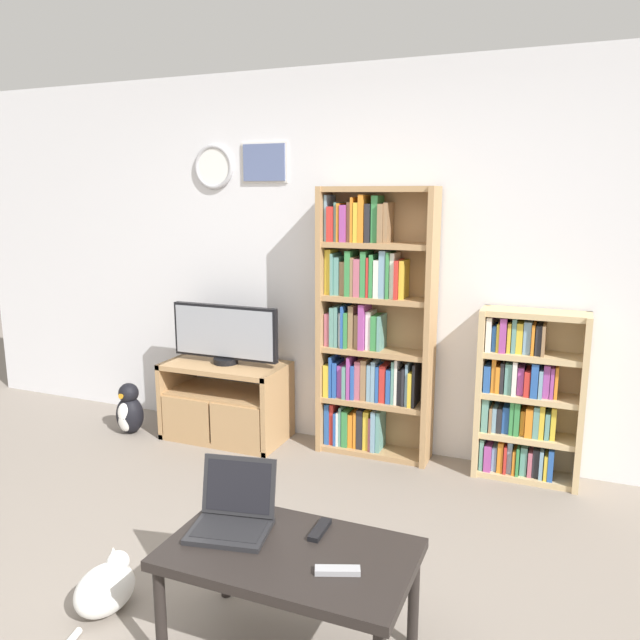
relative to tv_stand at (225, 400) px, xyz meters
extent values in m
cube|color=silver|center=(0.88, 0.31, 1.01)|extent=(6.75, 0.06, 2.60)
torus|color=#B2B2B7|center=(-0.20, 0.27, 1.67)|extent=(0.32, 0.03, 0.32)
cylinder|color=white|center=(-0.20, 0.27, 1.67)|extent=(0.27, 0.02, 0.27)
cube|color=silver|center=(0.22, 0.27, 1.70)|extent=(0.36, 0.01, 0.28)
cube|color=slate|center=(0.22, 0.27, 1.70)|extent=(0.32, 0.02, 0.25)
cube|color=tan|center=(-0.42, 0.02, 0.00)|extent=(0.04, 0.48, 0.56)
cube|color=tan|center=(0.42, 0.02, 0.00)|extent=(0.04, 0.48, 0.56)
cube|color=tan|center=(0.00, 0.02, 0.26)|extent=(0.88, 0.48, 0.04)
cube|color=tan|center=(0.00, 0.02, -0.27)|extent=(0.88, 0.48, 0.04)
cube|color=tan|center=(0.00, 0.02, 0.05)|extent=(0.81, 0.44, 0.04)
cube|color=tan|center=(-0.20, -0.21, -0.10)|extent=(0.39, 0.02, 0.30)
cube|color=tan|center=(0.20, -0.21, -0.10)|extent=(0.39, 0.02, 0.30)
cylinder|color=black|center=(0.01, 0.02, 0.30)|extent=(0.18, 0.18, 0.04)
cube|color=black|center=(0.01, 0.02, 0.51)|extent=(0.82, 0.05, 0.39)
cube|color=#9399A3|center=(0.01, -0.01, 0.51)|extent=(0.79, 0.01, 0.35)
cube|color=tan|center=(0.73, 0.14, 0.62)|extent=(0.04, 0.24, 1.81)
cube|color=tan|center=(1.46, 0.14, 0.62)|extent=(0.04, 0.24, 1.81)
cube|color=tan|center=(1.09, 0.25, 0.62)|extent=(0.77, 0.02, 1.81)
cube|color=tan|center=(1.09, 0.14, -0.27)|extent=(0.70, 0.21, 0.04)
cube|color=tan|center=(1.09, 0.14, 0.09)|extent=(0.70, 0.21, 0.04)
cube|color=tan|center=(1.09, 0.14, 0.44)|extent=(0.70, 0.21, 0.04)
cube|color=tan|center=(1.09, 0.14, 0.80)|extent=(0.70, 0.21, 0.04)
cube|color=tan|center=(1.09, 0.14, 1.15)|extent=(0.70, 0.21, 0.04)
cube|color=tan|center=(1.09, 0.14, 1.51)|extent=(0.70, 0.21, 0.04)
cube|color=#2856A8|center=(0.77, 0.15, -0.10)|extent=(0.03, 0.16, 0.29)
cube|color=red|center=(0.80, 0.15, -0.10)|extent=(0.03, 0.15, 0.29)
cube|color=#2856A8|center=(0.83, 0.15, -0.13)|extent=(0.02, 0.17, 0.23)
cube|color=white|center=(0.85, 0.15, -0.13)|extent=(0.02, 0.16, 0.24)
cube|color=#5B9389|center=(0.86, 0.15, -0.11)|extent=(0.02, 0.15, 0.28)
cube|color=#388947|center=(0.90, 0.15, -0.12)|extent=(0.04, 0.16, 0.26)
cube|color=orange|center=(0.94, 0.15, -0.13)|extent=(0.04, 0.15, 0.24)
cube|color=orange|center=(0.97, 0.15, -0.12)|extent=(0.02, 0.15, 0.26)
cube|color=#232328|center=(1.01, 0.15, -0.11)|extent=(0.04, 0.15, 0.28)
cube|color=gold|center=(1.05, 0.15, -0.11)|extent=(0.04, 0.15, 0.27)
cube|color=#B75B70|center=(1.08, 0.15, -0.13)|extent=(0.02, 0.16, 0.24)
cube|color=#759EB7|center=(1.11, 0.14, -0.10)|extent=(0.03, 0.18, 0.29)
cube|color=#5B9389|center=(1.14, 0.15, -0.11)|extent=(0.03, 0.17, 0.29)
cube|color=gold|center=(0.77, 0.14, 0.22)|extent=(0.04, 0.19, 0.22)
cube|color=#2856A8|center=(0.80, 0.14, 0.25)|extent=(0.02, 0.19, 0.29)
cube|color=#2856A8|center=(0.83, 0.14, 0.23)|extent=(0.03, 0.18, 0.24)
cube|color=#9E4293|center=(0.86, 0.15, 0.22)|extent=(0.04, 0.15, 0.22)
cube|color=#5B9389|center=(0.90, 0.14, 0.22)|extent=(0.03, 0.19, 0.23)
cube|color=#9E4293|center=(0.93, 0.14, 0.25)|extent=(0.02, 0.19, 0.30)
cube|color=#2856A8|center=(0.95, 0.15, 0.22)|extent=(0.02, 0.17, 0.24)
cube|color=#B75B70|center=(0.99, 0.15, 0.24)|extent=(0.04, 0.15, 0.27)
cube|color=#93704C|center=(1.03, 0.15, 0.25)|extent=(0.04, 0.16, 0.28)
cube|color=#759EB7|center=(1.07, 0.15, 0.23)|extent=(0.03, 0.16, 0.25)
cube|color=#759EB7|center=(1.10, 0.15, 0.25)|extent=(0.03, 0.16, 0.28)
cube|color=#2856A8|center=(1.13, 0.15, 0.23)|extent=(0.02, 0.16, 0.25)
cube|color=red|center=(1.16, 0.15, 0.23)|extent=(0.04, 0.15, 0.25)
cube|color=#2856A8|center=(1.20, 0.15, 0.22)|extent=(0.03, 0.16, 0.23)
cube|color=#5B9389|center=(1.23, 0.15, 0.25)|extent=(0.02, 0.16, 0.29)
cube|color=white|center=(1.25, 0.15, 0.26)|extent=(0.02, 0.16, 0.30)
cube|color=#232328|center=(1.28, 0.15, 0.22)|extent=(0.03, 0.16, 0.24)
cube|color=#232328|center=(1.31, 0.14, 0.23)|extent=(0.02, 0.18, 0.25)
cube|color=#759EB7|center=(1.33, 0.15, 0.25)|extent=(0.02, 0.16, 0.29)
cube|color=gold|center=(1.35, 0.14, 0.22)|extent=(0.03, 0.18, 0.23)
cube|color=#232328|center=(1.38, 0.14, 0.25)|extent=(0.02, 0.18, 0.29)
cube|color=#B75B70|center=(0.77, 0.15, 0.57)|extent=(0.03, 0.16, 0.22)
cube|color=#5B9389|center=(0.81, 0.14, 0.60)|extent=(0.03, 0.17, 0.27)
cube|color=#5B9389|center=(0.84, 0.14, 0.60)|extent=(0.02, 0.17, 0.28)
cube|color=white|center=(0.86, 0.15, 0.58)|extent=(0.02, 0.15, 0.23)
cube|color=#2856A8|center=(0.88, 0.14, 0.60)|extent=(0.02, 0.19, 0.29)
cube|color=#388947|center=(0.90, 0.14, 0.58)|extent=(0.02, 0.18, 0.24)
cube|color=#93704C|center=(0.94, 0.15, 0.61)|extent=(0.04, 0.15, 0.29)
cube|color=#93704C|center=(0.97, 0.15, 0.58)|extent=(0.03, 0.15, 0.23)
cube|color=#9E4293|center=(1.02, 0.14, 0.61)|extent=(0.04, 0.18, 0.31)
cube|color=white|center=(1.06, 0.15, 0.59)|extent=(0.03, 0.15, 0.26)
cube|color=#388947|center=(1.10, 0.15, 0.58)|extent=(0.04, 0.16, 0.23)
cube|color=#5B9389|center=(1.13, 0.15, 0.58)|extent=(0.02, 0.17, 0.23)
cube|color=gold|center=(0.77, 0.15, 0.97)|extent=(0.04, 0.15, 0.30)
cube|color=#5B9389|center=(0.80, 0.14, 0.96)|extent=(0.02, 0.18, 0.28)
cube|color=#5B9389|center=(0.83, 0.15, 0.94)|extent=(0.03, 0.16, 0.26)
cube|color=#93704C|center=(0.87, 0.15, 0.93)|extent=(0.04, 0.15, 0.22)
cube|color=#388947|center=(0.92, 0.14, 0.97)|extent=(0.04, 0.18, 0.30)
cube|color=#93704C|center=(0.95, 0.14, 0.95)|extent=(0.02, 0.18, 0.26)
cube|color=#B75B70|center=(0.98, 0.14, 0.94)|extent=(0.04, 0.19, 0.25)
cube|color=#388947|center=(1.02, 0.14, 0.97)|extent=(0.04, 0.18, 0.30)
cube|color=red|center=(1.05, 0.14, 0.95)|extent=(0.02, 0.18, 0.26)
cube|color=#388947|center=(1.08, 0.14, 0.96)|extent=(0.02, 0.18, 0.28)
cube|color=white|center=(1.11, 0.14, 0.94)|extent=(0.03, 0.18, 0.25)
cube|color=#759EB7|center=(1.15, 0.14, 0.97)|extent=(0.04, 0.17, 0.31)
cube|color=#388947|center=(1.19, 0.14, 0.97)|extent=(0.02, 0.18, 0.30)
cube|color=white|center=(1.21, 0.15, 0.96)|extent=(0.03, 0.15, 0.29)
cube|color=red|center=(1.24, 0.14, 0.94)|extent=(0.02, 0.18, 0.25)
cube|color=gold|center=(1.27, 0.15, 0.94)|extent=(0.03, 0.16, 0.25)
cube|color=#759EB7|center=(0.76, 0.15, 1.32)|extent=(0.02, 0.17, 0.30)
cube|color=red|center=(0.79, 0.14, 1.29)|extent=(0.04, 0.18, 0.23)
cube|color=#5B9389|center=(0.82, 0.15, 1.30)|extent=(0.02, 0.16, 0.25)
cube|color=orange|center=(0.85, 0.14, 1.30)|extent=(0.02, 0.18, 0.25)
cube|color=#9E4293|center=(0.88, 0.14, 1.29)|extent=(0.04, 0.19, 0.24)
cube|color=#93704C|center=(0.92, 0.15, 1.30)|extent=(0.03, 0.15, 0.26)
cube|color=orange|center=(0.94, 0.14, 1.32)|extent=(0.02, 0.19, 0.29)
cube|color=gold|center=(0.97, 0.14, 1.30)|extent=(0.03, 0.19, 0.25)
cube|color=orange|center=(1.00, 0.14, 1.32)|extent=(0.03, 0.19, 0.30)
cube|color=#232328|center=(1.04, 0.14, 1.30)|extent=(0.03, 0.17, 0.25)
cube|color=#388947|center=(1.09, 0.15, 1.32)|extent=(0.04, 0.15, 0.30)
cube|color=#93704C|center=(1.13, 0.14, 1.30)|extent=(0.03, 0.18, 0.25)
cube|color=#93704C|center=(1.16, 0.15, 1.30)|extent=(0.03, 0.16, 0.25)
cube|color=tan|center=(1.80, 0.14, 0.25)|extent=(0.04, 0.24, 1.07)
cube|color=tan|center=(2.39, 0.14, 0.25)|extent=(0.04, 0.24, 1.07)
cube|color=tan|center=(2.09, 0.25, 0.25)|extent=(0.63, 0.02, 1.07)
cube|color=tan|center=(2.09, 0.14, -0.27)|extent=(0.56, 0.21, 0.04)
cube|color=tan|center=(2.09, 0.14, -0.01)|extent=(0.56, 0.21, 0.04)
cube|color=tan|center=(2.09, 0.14, 0.25)|extent=(0.56, 0.21, 0.04)
cube|color=tan|center=(2.09, 0.14, 0.51)|extent=(0.56, 0.21, 0.04)
cube|color=tan|center=(2.09, 0.14, 0.77)|extent=(0.56, 0.21, 0.04)
cube|color=#5B9389|center=(1.83, 0.14, -0.15)|extent=(0.02, 0.18, 0.21)
cube|color=#9E4293|center=(1.87, 0.14, -0.17)|extent=(0.04, 0.19, 0.17)
cube|color=#759EB7|center=(1.91, 0.15, -0.17)|extent=(0.03, 0.15, 0.16)
cube|color=orange|center=(1.95, 0.14, -0.15)|extent=(0.03, 0.17, 0.20)
cube|color=red|center=(1.98, 0.14, -0.16)|extent=(0.02, 0.18, 0.18)
cube|color=#759EB7|center=(2.00, 0.15, -0.15)|extent=(0.03, 0.15, 0.21)
cube|color=orange|center=(2.03, 0.14, -0.17)|extent=(0.02, 0.18, 0.16)
cube|color=#388947|center=(2.05, 0.14, -0.16)|extent=(0.02, 0.19, 0.18)
cube|color=#5B9389|center=(2.09, 0.15, -0.16)|extent=(0.04, 0.15, 0.18)
cube|color=#B75B70|center=(2.12, 0.15, -0.17)|extent=(0.03, 0.17, 0.16)
cube|color=#232328|center=(2.16, 0.15, -0.16)|extent=(0.04, 0.16, 0.18)
cube|color=#759EB7|center=(2.19, 0.14, -0.16)|extent=(0.02, 0.18, 0.18)
cube|color=gold|center=(2.22, 0.14, -0.17)|extent=(0.02, 0.19, 0.16)
cube|color=#2856A8|center=(2.25, 0.14, -0.15)|extent=(0.03, 0.19, 0.20)
cube|color=#5B9389|center=(1.84, 0.14, 0.12)|extent=(0.04, 0.18, 0.21)
cube|color=#93704C|center=(1.87, 0.14, 0.09)|extent=(0.02, 0.18, 0.16)
cube|color=#759EB7|center=(1.90, 0.15, 0.09)|extent=(0.03, 0.16, 0.16)
cube|color=#232328|center=(1.93, 0.15, 0.09)|extent=(0.03, 0.16, 0.16)
cube|color=#2856A8|center=(1.96, 0.15, 0.10)|extent=(0.04, 0.15, 0.17)
cube|color=#388947|center=(2.00, 0.15, 0.12)|extent=(0.03, 0.17, 0.21)
cube|color=#388947|center=(2.03, 0.14, 0.12)|extent=(0.03, 0.17, 0.21)
cube|color=orange|center=(2.06, 0.15, 0.09)|extent=(0.03, 0.15, 0.16)
cube|color=orange|center=(2.10, 0.14, 0.10)|extent=(0.04, 0.18, 0.19)
cube|color=#5B9389|center=(2.14, 0.14, 0.11)|extent=(0.03, 0.17, 0.20)
cube|color=gold|center=(2.18, 0.14, 0.12)|extent=(0.03, 0.17, 0.21)
cube|color=#5B9389|center=(2.21, 0.14, 0.09)|extent=(0.03, 0.17, 0.17)
cube|color=gold|center=(2.24, 0.15, 0.11)|extent=(0.03, 0.16, 0.20)
cube|color=#2856A8|center=(1.84, 0.14, 0.35)|extent=(0.04, 0.18, 0.17)
cube|color=orange|center=(1.88, 0.15, 0.38)|extent=(0.03, 0.16, 0.21)
cube|color=orange|center=(1.90, 0.14, 0.35)|extent=(0.03, 0.17, 0.17)
cube|color=#232328|center=(1.93, 0.15, 0.37)|extent=(0.02, 0.17, 0.19)
cube|color=#5B9389|center=(1.96, 0.14, 0.37)|extent=(0.04, 0.17, 0.19)
cube|color=white|center=(2.00, 0.14, 0.38)|extent=(0.03, 0.19, 0.21)
cube|color=#9E4293|center=(2.04, 0.15, 0.36)|extent=(0.04, 0.15, 0.17)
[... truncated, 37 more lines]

